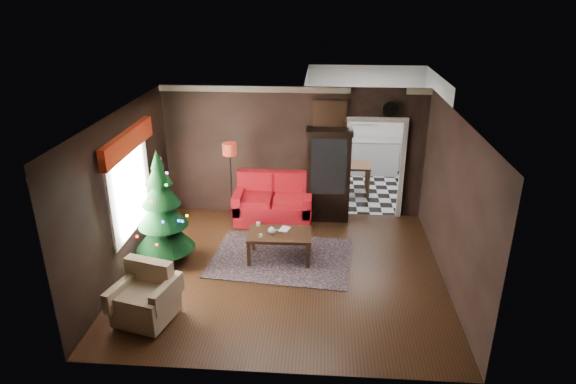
# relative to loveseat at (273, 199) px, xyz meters

# --- Properties ---
(floor) EXTENTS (5.50, 5.50, 0.00)m
(floor) POSITION_rel_loveseat_xyz_m (0.40, -2.05, -0.50)
(floor) COLOR black
(floor) RESTS_ON ground
(ceiling) EXTENTS (5.50, 5.50, 0.00)m
(ceiling) POSITION_rel_loveseat_xyz_m (0.40, -2.05, 2.30)
(ceiling) COLOR white
(ceiling) RESTS_ON ground
(wall_back) EXTENTS (5.50, 0.00, 5.50)m
(wall_back) POSITION_rel_loveseat_xyz_m (0.40, 0.45, 0.90)
(wall_back) COLOR black
(wall_back) RESTS_ON ground
(wall_front) EXTENTS (5.50, 0.00, 5.50)m
(wall_front) POSITION_rel_loveseat_xyz_m (0.40, -4.55, 0.90)
(wall_front) COLOR black
(wall_front) RESTS_ON ground
(wall_left) EXTENTS (0.00, 5.50, 5.50)m
(wall_left) POSITION_rel_loveseat_xyz_m (-2.35, -2.05, 0.90)
(wall_left) COLOR black
(wall_left) RESTS_ON ground
(wall_right) EXTENTS (0.00, 5.50, 5.50)m
(wall_right) POSITION_rel_loveseat_xyz_m (3.15, -2.05, 0.90)
(wall_right) COLOR black
(wall_right) RESTS_ON ground
(doorway) EXTENTS (1.10, 0.10, 2.10)m
(doorway) POSITION_rel_loveseat_xyz_m (2.10, 0.45, 0.55)
(doorway) COLOR white
(doorway) RESTS_ON ground
(left_window) EXTENTS (0.05, 1.60, 1.40)m
(left_window) POSITION_rel_loveseat_xyz_m (-2.31, -1.85, 0.95)
(left_window) COLOR white
(left_window) RESTS_ON wall_left
(valance) EXTENTS (0.12, 2.10, 0.35)m
(valance) POSITION_rel_loveseat_xyz_m (-2.23, -1.85, 1.77)
(valance) COLOR #A62510
(valance) RESTS_ON wall_left
(kitchen_floor) EXTENTS (3.00, 3.00, 0.00)m
(kitchen_floor) POSITION_rel_loveseat_xyz_m (2.10, 1.95, -0.50)
(kitchen_floor) COLOR white
(kitchen_floor) RESTS_ON ground
(kitchen_window) EXTENTS (0.70, 0.06, 0.70)m
(kitchen_window) POSITION_rel_loveseat_xyz_m (2.10, 3.40, 1.20)
(kitchen_window) COLOR white
(kitchen_window) RESTS_ON ground
(rug) EXTENTS (2.69, 2.07, 0.01)m
(rug) POSITION_rel_loveseat_xyz_m (0.31, -1.58, -0.49)
(rug) COLOR #482E40
(rug) RESTS_ON ground
(loveseat) EXTENTS (1.70, 0.90, 1.00)m
(loveseat) POSITION_rel_loveseat_xyz_m (0.00, 0.00, 0.00)
(loveseat) COLOR maroon
(loveseat) RESTS_ON ground
(curio_cabinet) EXTENTS (0.90, 0.45, 1.90)m
(curio_cabinet) POSITION_rel_loveseat_xyz_m (1.15, 0.22, 0.45)
(curio_cabinet) COLOR black
(curio_cabinet) RESTS_ON ground
(floor_lamp) EXTENTS (0.35, 0.35, 1.85)m
(floor_lamp) POSITION_rel_loveseat_xyz_m (-0.85, -0.15, 0.33)
(floor_lamp) COLOR black
(floor_lamp) RESTS_ON ground
(christmas_tree) EXTENTS (1.10, 1.10, 2.00)m
(christmas_tree) POSITION_rel_loveseat_xyz_m (-1.78, -1.81, 0.55)
(christmas_tree) COLOR black
(christmas_tree) RESTS_ON ground
(armchair) EXTENTS (0.99, 0.99, 0.82)m
(armchair) POSITION_rel_loveseat_xyz_m (-1.55, -3.58, -0.04)
(armchair) COLOR #A49683
(armchair) RESTS_ON ground
(coffee_table) EXTENTS (1.16, 0.71, 0.52)m
(coffee_table) POSITION_rel_loveseat_xyz_m (0.28, -1.61, -0.23)
(coffee_table) COLOR black
(coffee_table) RESTS_ON rug
(teapot) EXTENTS (0.16, 0.16, 0.15)m
(teapot) POSITION_rel_loveseat_xyz_m (0.14, -1.66, 0.10)
(teapot) COLOR white
(teapot) RESTS_ON coffee_table
(cup_a) EXTENTS (0.10, 0.10, 0.07)m
(cup_a) POSITION_rel_loveseat_xyz_m (-0.14, -1.33, 0.06)
(cup_a) COLOR white
(cup_a) RESTS_ON coffee_table
(cup_b) EXTENTS (0.08, 0.08, 0.05)m
(cup_b) POSITION_rel_loveseat_xyz_m (-0.04, -1.78, 0.06)
(cup_b) COLOR white
(cup_b) RESTS_ON coffee_table
(book) EXTENTS (0.16, 0.07, 0.23)m
(book) POSITION_rel_loveseat_xyz_m (0.28, -1.43, 0.14)
(book) COLOR #8B694F
(book) RESTS_ON coffee_table
(wall_clock) EXTENTS (0.32, 0.32, 0.06)m
(wall_clock) POSITION_rel_loveseat_xyz_m (2.35, 0.40, 1.88)
(wall_clock) COLOR silver
(wall_clock) RESTS_ON wall_back
(painting) EXTENTS (0.62, 0.05, 0.52)m
(painting) POSITION_rel_loveseat_xyz_m (1.15, 0.41, 1.75)
(painting) COLOR #BD823E
(painting) RESTS_ON wall_back
(kitchen_counter) EXTENTS (1.80, 0.60, 0.90)m
(kitchen_counter) POSITION_rel_loveseat_xyz_m (2.10, 3.15, -0.05)
(kitchen_counter) COLOR silver
(kitchen_counter) RESTS_ON ground
(kitchen_table) EXTENTS (0.70, 0.70, 0.75)m
(kitchen_table) POSITION_rel_loveseat_xyz_m (1.80, 1.65, -0.12)
(kitchen_table) COLOR brown
(kitchen_table) RESTS_ON ground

